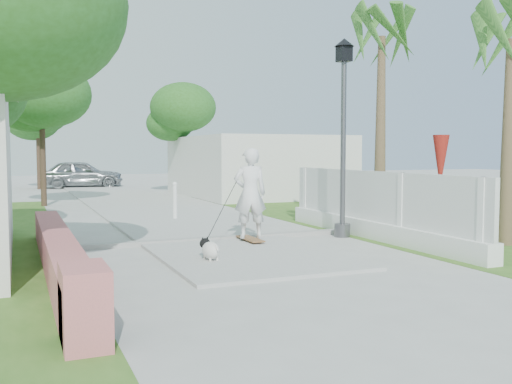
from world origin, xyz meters
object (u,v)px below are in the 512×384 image
patio_umbrella (441,163)px  skateboarder (230,205)px  bollard (175,200)px  street_lamp (343,130)px  parked_car (81,174)px  dog (210,249)px

patio_umbrella → skateboarder: size_ratio=1.15×
bollard → skateboarder: (-0.24, -5.12, 0.29)m
street_lamp → bollard: size_ratio=4.07×
street_lamp → parked_car: street_lamp is taller
bollard → dog: 6.33m
skateboarder → parked_car: size_ratio=0.46×
street_lamp → patio_umbrella: bearing=-27.8°
skateboarder → parked_car: skateboarder is taller
dog → parked_car: bearing=81.2°
skateboarder → dog: skateboarder is taller
bollard → skateboarder: skateboarder is taller
street_lamp → bollard: (-2.70, 4.50, -1.84)m
bollard → skateboarder: 5.13m
patio_umbrella → parked_car: 22.70m
street_lamp → parked_car: bearing=99.6°
bollard → dog: bollard is taller
dog → street_lamp: bearing=16.6°
patio_umbrella → skateboarder: (-4.84, 0.38, -0.81)m
street_lamp → skateboarder: bearing=-168.1°
bollard → parked_car: (-0.86, 16.51, 0.16)m
street_lamp → parked_car: 21.38m
bollard → dog: bearing=-99.4°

